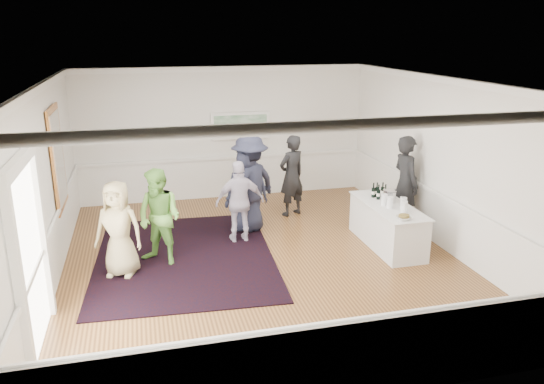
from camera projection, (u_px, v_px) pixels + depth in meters
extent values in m
plane|color=brown|center=(262.00, 260.00, 9.63)|extent=(8.00, 8.00, 0.00)
cube|color=white|center=(261.00, 81.00, 8.70)|extent=(7.00, 8.00, 0.02)
cube|color=white|center=(45.00, 189.00, 8.34)|extent=(0.02, 8.00, 3.20)
cube|color=white|center=(442.00, 163.00, 9.99)|extent=(0.02, 8.00, 3.20)
cube|color=white|center=(224.00, 133.00, 12.87)|extent=(7.00, 0.02, 3.20)
cube|color=white|center=(350.00, 273.00, 5.46)|extent=(7.00, 0.02, 3.20)
cube|color=#C17938|center=(58.00, 158.00, 9.50)|extent=(0.04, 1.25, 1.85)
cube|color=white|center=(59.00, 158.00, 9.51)|extent=(0.01, 1.05, 1.65)
cube|color=white|center=(20.00, 290.00, 5.95)|extent=(0.10, 0.14, 2.40)
cube|color=white|center=(43.00, 237.00, 7.47)|extent=(0.10, 0.14, 2.40)
cube|color=white|center=(19.00, 163.00, 6.34)|extent=(0.10, 1.78, 0.16)
cube|color=white|center=(30.00, 261.00, 6.71)|extent=(0.02, 1.50, 2.40)
cube|color=white|center=(240.00, 126.00, 12.87)|extent=(1.44, 0.05, 0.66)
cube|color=#2A713B|center=(241.00, 126.00, 12.84)|extent=(1.30, 0.01, 0.52)
cube|color=black|center=(185.00, 256.00, 9.75)|extent=(3.43, 4.36, 0.02)
cube|color=silver|center=(387.00, 226.00, 10.17)|extent=(0.72, 1.98, 0.81)
cube|color=silver|center=(388.00, 205.00, 10.05)|extent=(0.78, 2.04, 0.02)
imported|color=black|center=(405.00, 184.00, 10.82)|extent=(0.53, 0.76, 1.99)
imported|color=tan|center=(119.00, 229.00, 8.82)|extent=(0.94, 0.77, 1.65)
imported|color=#67A943|center=(159.00, 217.00, 9.27)|extent=(1.06, 1.04, 1.73)
imported|color=#B4A9BD|center=(240.00, 202.00, 10.27)|extent=(0.96, 0.42, 1.63)
imported|color=#1C1E2F|center=(250.00, 184.00, 10.81)|extent=(1.49, 1.34, 2.01)
imported|color=black|center=(292.00, 176.00, 11.74)|extent=(0.79, 0.68, 1.82)
imported|color=#1C1E2F|center=(247.00, 190.00, 10.82)|extent=(0.93, 0.68, 1.76)
cylinder|color=#73B540|center=(390.00, 202.00, 9.82)|extent=(0.12, 0.12, 0.24)
cylinder|color=#CE433C|center=(404.00, 203.00, 9.77)|extent=(0.12, 0.12, 0.24)
cylinder|color=#7FA93C|center=(384.00, 199.00, 9.98)|extent=(0.12, 0.12, 0.24)
cylinder|color=white|center=(404.00, 207.00, 9.56)|extent=(0.12, 0.12, 0.24)
cylinder|color=silver|center=(390.00, 196.00, 10.17)|extent=(0.26, 0.26, 0.24)
imported|color=white|center=(404.00, 217.00, 9.28)|extent=(0.27, 0.27, 0.07)
cylinder|color=olive|center=(404.00, 216.00, 9.27)|extent=(0.19, 0.19, 0.04)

